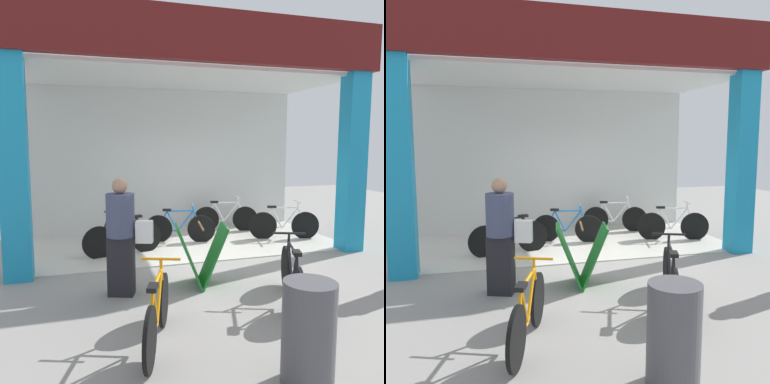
% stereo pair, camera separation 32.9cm
% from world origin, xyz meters
% --- Properties ---
extents(ground_plane, '(20.62, 20.62, 0.00)m').
position_xyz_m(ground_plane, '(0.00, 0.00, 0.00)').
color(ground_plane, gray).
rests_on(ground_plane, ground).
extents(shop_facade, '(6.51, 3.18, 4.16)m').
position_xyz_m(shop_facade, '(0.00, 1.52, 2.23)').
color(shop_facade, beige).
rests_on(shop_facade, ground).
extents(bicycle_inside_0, '(1.47, 0.48, 0.83)m').
position_xyz_m(bicycle_inside_0, '(2.18, 1.12, 0.33)').
color(bicycle_inside_0, black).
rests_on(bicycle_inside_0, ground).
extents(bicycle_inside_1, '(1.48, 0.45, 0.83)m').
position_xyz_m(bicycle_inside_1, '(-1.27, 0.86, 0.33)').
color(bicycle_inside_1, black).
rests_on(bicycle_inside_1, ground).
extents(bicycle_inside_2, '(1.46, 0.47, 0.82)m').
position_xyz_m(bicycle_inside_2, '(1.27, 2.19, 0.33)').
color(bicycle_inside_2, black).
rests_on(bicycle_inside_2, ground).
extents(bicycle_inside_3, '(1.40, 0.53, 0.80)m').
position_xyz_m(bicycle_inside_3, '(-0.03, 1.50, 0.32)').
color(bicycle_inside_3, black).
rests_on(bicycle_inside_3, ground).
extents(bicycle_parked_0, '(0.61, 1.49, 0.87)m').
position_xyz_m(bicycle_parked_0, '(0.53, -1.98, 0.35)').
color(bicycle_parked_0, black).
rests_on(bicycle_parked_0, ground).
extents(bicycle_parked_1, '(0.59, 1.46, 0.85)m').
position_xyz_m(bicycle_parked_1, '(-1.37, -2.58, 0.34)').
color(bicycle_parked_1, black).
rests_on(bicycle_parked_1, ground).
extents(sandwich_board_sign, '(0.83, 0.72, 0.90)m').
position_xyz_m(sandwich_board_sign, '(-0.40, -1.03, 0.45)').
color(sandwich_board_sign, '#197226').
rests_on(sandwich_board_sign, ground).
extents(pedestrian_2, '(0.67, 0.48, 1.60)m').
position_xyz_m(pedestrian_2, '(-1.53, -1.06, 0.83)').
color(pedestrian_2, black).
rests_on(pedestrian_2, ground).
extents(trash_bin, '(0.46, 0.46, 0.91)m').
position_xyz_m(trash_bin, '(-0.27, -3.59, 0.45)').
color(trash_bin, '#4C4C51').
rests_on(trash_bin, ground).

